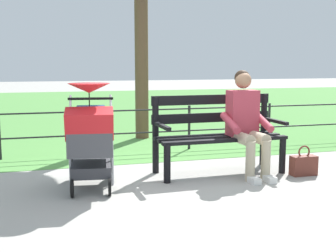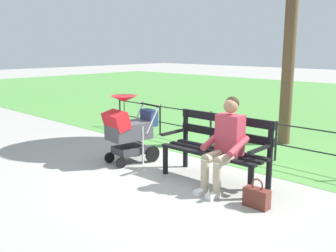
# 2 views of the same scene
# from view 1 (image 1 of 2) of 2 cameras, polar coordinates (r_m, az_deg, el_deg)

# --- Properties ---
(ground_plane) EXTENTS (60.00, 60.00, 0.00)m
(ground_plane) POSITION_cam_1_polar(r_m,az_deg,el_deg) (5.29, 1.07, -6.67)
(ground_plane) COLOR #9E9B93
(grass_lawn) EXTENTS (40.00, 16.00, 0.01)m
(grass_lawn) POSITION_cam_1_polar(r_m,az_deg,el_deg) (13.83, -9.75, 2.44)
(grass_lawn) COLOR #518E42
(grass_lawn) RESTS_ON ground
(park_bench) EXTENTS (1.61, 0.64, 0.96)m
(park_bench) POSITION_cam_1_polar(r_m,az_deg,el_deg) (5.48, 6.41, -0.58)
(park_bench) COLOR black
(park_bench) RESTS_ON ground
(person_on_bench) EXTENTS (0.54, 0.74, 1.28)m
(person_on_bench) POSITION_cam_1_polar(r_m,az_deg,el_deg) (5.37, 10.20, 0.81)
(person_on_bench) COLOR tan
(person_on_bench) RESTS_ON ground
(stroller) EXTENTS (0.61, 0.94, 1.15)m
(stroller) POSITION_cam_1_polar(r_m,az_deg,el_deg) (4.74, -10.10, -1.18)
(stroller) COLOR black
(stroller) RESTS_ON ground
(handbag) EXTENTS (0.32, 0.14, 0.37)m
(handbag) POSITION_cam_1_polar(r_m,az_deg,el_deg) (5.59, 17.29, -4.88)
(handbag) COLOR brown
(handbag) RESTS_ON ground
(park_fence) EXTENTS (7.10, 0.04, 0.70)m
(park_fence) POSITION_cam_1_polar(r_m,az_deg,el_deg) (6.71, -2.92, 0.15)
(park_fence) COLOR black
(park_fence) RESTS_ON ground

